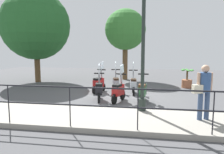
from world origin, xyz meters
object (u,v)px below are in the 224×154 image
at_px(tree_large, 36,26).
at_px(potted_palm, 187,80).
at_px(scooter_near_0, 142,90).
at_px(scooter_far_2, 99,83).
at_px(lamp_post_near, 143,52).
at_px(pedestrian_with_bag, 204,88).
at_px(tree_distant, 125,30).
at_px(scooter_far_0, 133,84).
at_px(scooter_near_1, 119,90).
at_px(scooter_near_2, 99,89).
at_px(scooter_far_1, 116,83).

height_order(tree_large, potted_palm, tree_large).
xyz_separation_m(tree_large, scooter_near_0, (-4.45, -6.99, -3.17)).
xyz_separation_m(potted_palm, scooter_far_2, (-2.16, 4.56, 0.04)).
bearing_deg(lamp_post_near, pedestrian_with_bag, -110.76).
xyz_separation_m(tree_large, tree_distant, (2.02, -5.58, -0.19)).
relative_size(scooter_near_0, scooter_far_2, 1.00).
distance_m(pedestrian_with_bag, scooter_far_0, 4.62).
relative_size(tree_distant, scooter_far_2, 3.19).
bearing_deg(scooter_far_0, scooter_near_0, -169.29).
height_order(scooter_near_0, scooter_far_0, same).
distance_m(scooter_near_1, scooter_far_0, 1.77).
relative_size(scooter_near_0, scooter_near_2, 1.00).
distance_m(lamp_post_near, scooter_far_1, 4.07).
height_order(scooter_near_2, scooter_far_0, same).
bearing_deg(scooter_far_1, pedestrian_with_bag, -153.50).
xyz_separation_m(tree_large, potted_palm, (-0.71, -9.36, -3.20)).
relative_size(pedestrian_with_bag, scooter_near_1, 1.03).
height_order(potted_palm, scooter_near_1, scooter_near_1).
height_order(pedestrian_with_bag, scooter_far_2, pedestrian_with_bag).
xyz_separation_m(potted_palm, scooter_near_2, (-3.75, 4.19, 0.04)).
distance_m(pedestrian_with_bag, scooter_near_0, 3.07).
height_order(tree_distant, scooter_far_2, tree_distant).
distance_m(scooter_near_2, scooter_far_1, 1.79).
height_order(potted_palm, scooter_far_0, scooter_far_0).
relative_size(scooter_far_1, scooter_far_2, 1.00).
bearing_deg(scooter_near_2, scooter_far_2, 2.09).
height_order(scooter_near_1, scooter_far_0, same).
distance_m(potted_palm, scooter_far_2, 5.05).
bearing_deg(scooter_far_0, potted_palm, -58.95).
bearing_deg(scooter_near_1, scooter_far_1, 28.51).
bearing_deg(scooter_far_0, tree_distant, 4.51).
distance_m(lamp_post_near, pedestrian_with_bag, 2.13).
distance_m(scooter_near_2, scooter_far_0, 2.07).
bearing_deg(pedestrian_with_bag, scooter_far_0, 7.79).
bearing_deg(lamp_post_near, tree_large, 48.62).
distance_m(tree_large, scooter_far_1, 7.02).
bearing_deg(tree_distant, scooter_far_2, 170.98).
bearing_deg(tree_distant, scooter_near_1, -176.17).
bearing_deg(tree_large, scooter_far_2, -120.89).
distance_m(pedestrian_with_bag, scooter_near_1, 3.63).
xyz_separation_m(pedestrian_with_bag, potted_palm, (6.15, -0.58, -0.63)).
height_order(tree_large, scooter_near_1, tree_large).
xyz_separation_m(tree_distant, scooter_near_1, (-6.61, -0.44, -2.97)).
bearing_deg(scooter_near_2, scooter_near_0, -100.46).
bearing_deg(potted_palm, scooter_far_0, 127.29).
height_order(pedestrian_with_bag, scooter_far_0, pedestrian_with_bag).
height_order(tree_large, scooter_near_0, tree_large).
xyz_separation_m(lamp_post_near, tree_large, (6.20, 7.03, 1.57)).
distance_m(scooter_near_0, scooter_far_2, 2.69).
relative_size(lamp_post_near, pedestrian_with_bag, 2.74).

